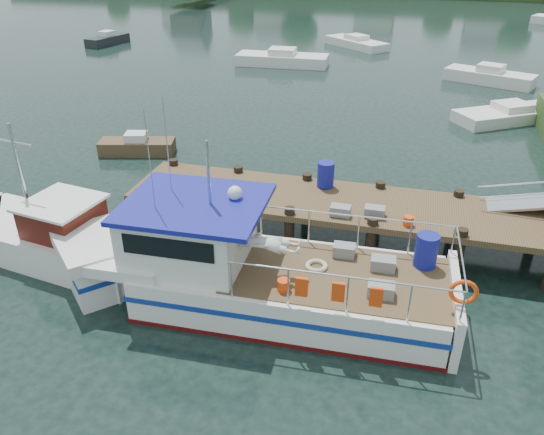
% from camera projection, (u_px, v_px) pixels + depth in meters
% --- Properties ---
extents(ground_plane, '(160.00, 160.00, 0.00)m').
position_uv_depth(ground_plane, '(312.00, 235.00, 17.74)').
color(ground_plane, black).
extents(dock, '(16.60, 3.00, 4.78)m').
position_uv_depth(dock, '(538.00, 197.00, 15.19)').
color(dock, '#4F3C25').
rests_on(dock, ground).
extents(lobster_boat, '(11.48, 3.68, 5.45)m').
position_uv_depth(lobster_boat, '(242.00, 270.00, 14.14)').
color(lobster_boat, silver).
rests_on(lobster_boat, ground).
extents(work_boat, '(8.06, 3.42, 4.21)m').
position_uv_depth(work_boat, '(46.00, 235.00, 16.39)').
color(work_boat, silver).
rests_on(work_boat, ground).
extents(moored_rowboat, '(3.52, 1.95, 0.97)m').
position_uv_depth(moored_rowboat, '(137.00, 146.00, 24.05)').
color(moored_rowboat, '#4F3C25').
rests_on(moored_rowboat, ground).
extents(moored_a, '(6.89, 2.61, 1.25)m').
position_uv_depth(moored_a, '(282.00, 59.00, 39.73)').
color(moored_a, silver).
rests_on(moored_a, ground).
extents(moored_b, '(5.90, 3.85, 1.24)m').
position_uv_depth(moored_b, '(489.00, 76.00, 35.04)').
color(moored_b, silver).
rests_on(moored_b, ground).
extents(moored_c, '(6.25, 5.15, 0.97)m').
position_uv_depth(moored_c, '(511.00, 114.00, 28.20)').
color(moored_c, silver).
rests_on(moored_c, ground).
extents(moored_d, '(5.98, 5.59, 1.04)m').
position_uv_depth(moored_d, '(356.00, 43.00, 45.90)').
color(moored_d, silver).
rests_on(moored_d, ground).
extents(moored_e, '(2.31, 4.44, 1.17)m').
position_uv_depth(moored_e, '(108.00, 40.00, 46.93)').
color(moored_e, black).
rests_on(moored_e, ground).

